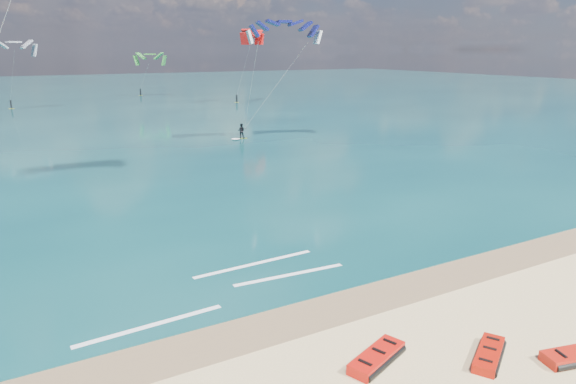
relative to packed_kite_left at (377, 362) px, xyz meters
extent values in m
plane|color=tan|center=(-2.57, 40.58, 0.00)|extent=(320.00, 320.00, 0.00)
cube|color=brown|center=(-2.57, 3.58, 0.00)|extent=(320.00, 2.40, 0.01)
cube|color=#0A353C|center=(-2.57, 104.58, 0.02)|extent=(320.00, 200.00, 0.04)
cube|color=#A2CE1F|center=(13.34, 40.13, 0.07)|extent=(1.32, 0.71, 0.06)
imported|color=black|center=(13.34, 40.13, 0.89)|extent=(0.98, 0.93, 1.60)
cylinder|color=black|center=(13.62, 39.85, 1.16)|extent=(0.50, 0.17, 0.04)
cube|color=white|center=(-0.07, 8.68, 0.04)|extent=(5.90, 0.46, 0.01)
cube|color=white|center=(0.75, 6.88, 0.04)|extent=(5.13, 0.61, 0.01)
cube|color=white|center=(-5.60, 5.58, 0.04)|extent=(5.33, 0.53, 0.01)
camera|label=1|loc=(-9.22, -10.88, 9.43)|focal=32.00mm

